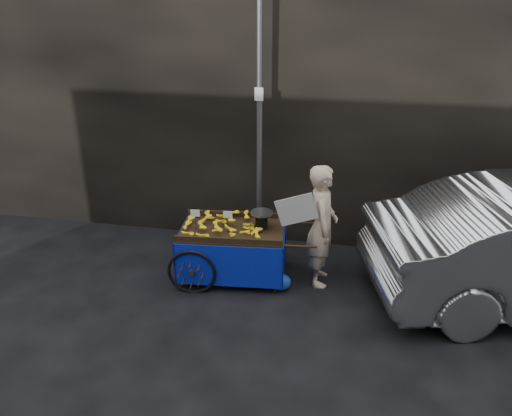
# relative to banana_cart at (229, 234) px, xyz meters

# --- Properties ---
(ground) EXTENTS (80.00, 80.00, 0.00)m
(ground) POSITION_rel_banana_cart_xyz_m (-0.06, -0.37, -0.66)
(ground) COLOR black
(ground) RESTS_ON ground
(building_wall) EXTENTS (13.50, 2.00, 5.00)m
(building_wall) POSITION_rel_banana_cart_xyz_m (0.33, 2.23, 1.84)
(building_wall) COLOR black
(building_wall) RESTS_ON ground
(street_pole) EXTENTS (0.12, 0.10, 4.00)m
(street_pole) POSITION_rel_banana_cart_xyz_m (0.24, 0.93, 1.35)
(street_pole) COLOR slate
(street_pole) RESTS_ON ground
(banana_cart) EXTENTS (2.03, 1.10, 1.06)m
(banana_cart) POSITION_rel_banana_cart_xyz_m (0.00, 0.00, 0.00)
(banana_cart) COLOR black
(banana_cart) RESTS_ON ground
(vendor) EXTENTS (0.85, 0.65, 1.69)m
(vendor) POSITION_rel_banana_cart_xyz_m (1.24, 0.10, 0.19)
(vendor) COLOR beige
(vendor) RESTS_ON ground
(plastic_bag) EXTENTS (0.26, 0.21, 0.24)m
(plastic_bag) POSITION_rel_banana_cart_xyz_m (0.77, -0.23, -0.54)
(plastic_bag) COLOR #1749AE
(plastic_bag) RESTS_ON ground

